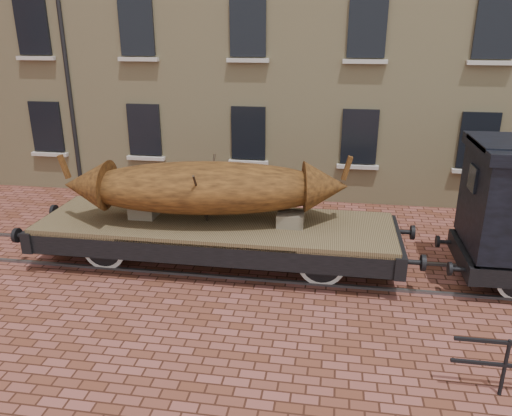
# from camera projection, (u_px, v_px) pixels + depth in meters

# --- Properties ---
(ground) EXTENTS (90.00, 90.00, 0.00)m
(ground) POSITION_uv_depth(u_px,v_px,m) (317.00, 270.00, 11.77)
(ground) COLOR brown
(rail_track) EXTENTS (30.00, 1.52, 0.06)m
(rail_track) POSITION_uv_depth(u_px,v_px,m) (317.00, 269.00, 11.76)
(rail_track) COLOR #59595E
(rail_track) RESTS_ON ground
(flatcar_wagon) EXTENTS (9.36, 2.54, 1.41)m
(flatcar_wagon) POSITION_uv_depth(u_px,v_px,m) (216.00, 230.00, 11.83)
(flatcar_wagon) COLOR brown
(flatcar_wagon) RESTS_ON ground
(iron_boat) EXTENTS (6.65, 2.60, 1.59)m
(iron_boat) POSITION_uv_depth(u_px,v_px,m) (206.00, 187.00, 11.50)
(iron_boat) COLOR brown
(iron_boat) RESTS_ON flatcar_wagon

